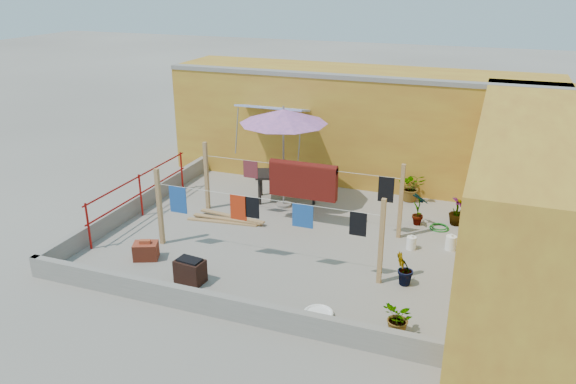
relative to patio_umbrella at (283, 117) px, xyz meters
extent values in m
plane|color=#9E998E|center=(0.69, -1.64, -2.42)|extent=(80.00, 80.00, 0.00)
cube|color=gold|center=(1.19, 3.06, -0.82)|extent=(11.00, 2.40, 3.20)
cube|color=gray|center=(1.19, 2.01, 0.73)|extent=(11.00, 0.35, 0.12)
cube|color=#2D51B2|center=(-0.91, 1.51, -0.17)|extent=(2.00, 0.79, 0.22)
cylinder|color=gray|center=(-1.86, 1.14, -0.82)|extent=(0.03, 0.30, 1.28)
cylinder|color=gray|center=(0.04, 1.14, -0.82)|extent=(0.03, 0.30, 1.28)
cube|color=gold|center=(5.89, -1.64, -0.82)|extent=(2.40, 9.00, 3.20)
cube|color=gray|center=(0.69, -5.22, -2.20)|extent=(8.30, 0.16, 0.44)
cube|color=gray|center=(-3.39, -1.64, -2.20)|extent=(0.16, 7.30, 0.44)
cylinder|color=#9C130F|center=(-3.16, -3.84, -1.87)|extent=(0.05, 0.05, 1.10)
cylinder|color=#9C130F|center=(-3.16, -1.84, -1.87)|extent=(0.05, 0.05, 1.10)
cylinder|color=#9C130F|center=(-3.16, 0.16, -1.87)|extent=(0.05, 0.05, 1.10)
cylinder|color=#9C130F|center=(-3.16, -1.84, -1.37)|extent=(0.04, 4.20, 0.04)
cylinder|color=#9C130F|center=(-3.16, -1.84, -1.82)|extent=(0.04, 4.20, 0.04)
cube|color=tan|center=(-1.81, -3.04, -1.52)|extent=(0.09, 0.09, 1.80)
cube|color=tan|center=(3.19, -3.04, -1.52)|extent=(0.09, 0.09, 1.80)
cube|color=tan|center=(3.19, -0.84, -1.52)|extent=(0.09, 0.09, 1.80)
cube|color=tan|center=(-1.81, -0.84, -1.52)|extent=(0.09, 0.09, 1.80)
cylinder|color=silver|center=(0.69, -3.04, -0.97)|extent=(5.00, 0.01, 0.01)
cylinder|color=silver|center=(0.69, -0.84, -0.97)|extent=(5.00, 0.01, 0.01)
cube|color=#54120E|center=(0.82, -0.84, -1.33)|extent=(1.68, 0.22, 0.82)
cube|color=black|center=(2.83, -0.84, -1.27)|extent=(0.36, 0.02, 0.61)
cube|color=maroon|center=(-0.56, -0.84, -1.19)|extent=(0.38, 0.02, 0.44)
cube|color=#1C4B9B|center=(-1.32, -3.04, -1.27)|extent=(0.41, 0.02, 0.61)
cube|color=black|center=(0.46, -3.04, -1.20)|extent=(0.31, 0.02, 0.46)
cube|color=red|center=(0.14, -3.04, -1.24)|extent=(0.37, 0.02, 0.56)
cube|color=#1C4B9B|center=(1.57, -3.04, -1.22)|extent=(0.44, 0.02, 0.50)
cube|color=black|center=(2.72, -3.04, -1.21)|extent=(0.34, 0.02, 0.50)
cylinder|color=gray|center=(0.00, 0.00, -2.38)|extent=(0.40, 0.40, 0.07)
cylinder|color=gray|center=(0.00, 0.00, -1.13)|extent=(0.05, 0.05, 2.57)
cone|color=#D673BD|center=(0.00, 0.00, 0.02)|extent=(2.27, 2.27, 0.36)
cylinder|color=gray|center=(0.00, 0.00, 0.22)|extent=(0.04, 0.04, 0.11)
cube|color=black|center=(-0.07, 0.44, -1.67)|extent=(1.83, 1.34, 0.06)
cube|color=black|center=(-0.64, -0.12, -2.05)|extent=(0.06, 0.06, 0.72)
cube|color=black|center=(-0.87, 0.50, -2.05)|extent=(0.06, 0.06, 0.72)
cube|color=black|center=(0.72, 0.37, -2.05)|extent=(0.06, 0.06, 0.72)
cube|color=black|center=(0.49, 1.00, -2.05)|extent=(0.06, 0.06, 0.72)
cube|color=#A33D25|center=(-1.73, -3.81, -2.23)|extent=(0.61, 0.54, 0.37)
cube|color=#B4532A|center=(-1.73, -3.81, -2.01)|extent=(0.26, 0.19, 0.07)
cube|color=tan|center=(-1.05, -1.54, -2.40)|extent=(1.81, 0.35, 0.04)
cube|color=tan|center=(-0.97, -1.42, -2.36)|extent=(1.81, 0.20, 0.04)
cube|color=tan|center=(-0.89, -1.30, -2.32)|extent=(1.81, 0.31, 0.04)
cube|color=black|center=(-0.34, -4.33, -2.18)|extent=(0.61, 0.44, 0.47)
cube|color=black|center=(-0.34, -4.33, -1.92)|extent=(0.50, 0.34, 0.04)
cylinder|color=white|center=(2.42, -4.60, -2.38)|extent=(0.51, 0.51, 0.07)
torus|color=white|center=(2.42, -4.60, -2.35)|extent=(0.55, 0.55, 0.06)
cylinder|color=white|center=(4.39, -1.06, -2.25)|extent=(0.24, 0.24, 0.33)
cylinder|color=white|center=(4.39, -1.06, -2.07)|extent=(0.07, 0.07, 0.05)
cylinder|color=white|center=(3.56, -1.34, -2.27)|extent=(0.22, 0.22, 0.29)
cylinder|color=white|center=(3.56, -1.34, -2.10)|extent=(0.06, 0.06, 0.05)
torus|color=#176B1E|center=(4.04, -0.02, -2.40)|extent=(0.47, 0.47, 0.03)
torus|color=#176B1E|center=(4.04, -0.02, -2.36)|extent=(0.40, 0.40, 0.03)
imported|color=#185419|center=(3.10, 1.56, -2.01)|extent=(0.85, 0.78, 0.81)
imported|color=#185419|center=(4.39, 0.38, -2.07)|extent=(0.43, 0.43, 0.70)
imported|color=#185419|center=(3.51, 0.03, -1.98)|extent=(0.54, 0.53, 0.86)
imported|color=#185419|center=(3.66, -2.98, -2.06)|extent=(0.48, 0.50, 0.70)
imported|color=#185419|center=(3.86, -4.64, -2.11)|extent=(0.70, 0.72, 0.61)
camera|label=1|loc=(4.92, -12.85, 3.33)|focal=35.00mm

